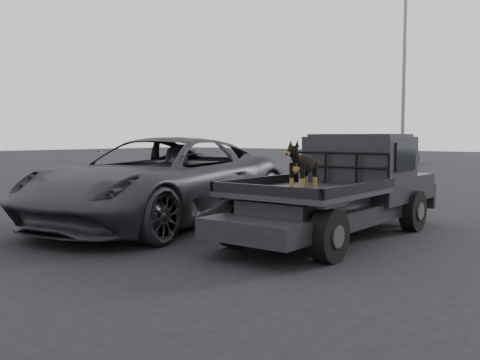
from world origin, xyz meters
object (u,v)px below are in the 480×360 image
Objects in this scene: floodlight_near at (405,23)px; flatbed_ute at (334,211)px; distant_car_a at (396,151)px; parked_suv at (161,181)px; dog at (304,168)px.

flatbed_ute is at bearing -71.96° from floodlight_near.
flatbed_ute is 20.46m from floodlight_near.
flatbed_ute is at bearing -106.94° from distant_car_a.
floodlight_near is at bearing 108.04° from flatbed_ute.
floodlight_near is (-2.52, 19.14, 6.54)m from parked_suv.
flatbed_ute is 3.56m from parked_suv.
dog is 0.16× the size of distant_car_a.
flatbed_ute is 7.30× the size of dog.
flatbed_ute is at bearing 99.38° from dog.
flatbed_ute is 0.40× the size of floodlight_near.
dog is 21.56m from floodlight_near.
distant_car_a reaches higher than flatbed_ute.
parked_suv reaches higher than distant_car_a.
dog is 0.05× the size of floodlight_near.
parked_suv is (-3.44, -0.84, 0.41)m from flatbed_ute.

